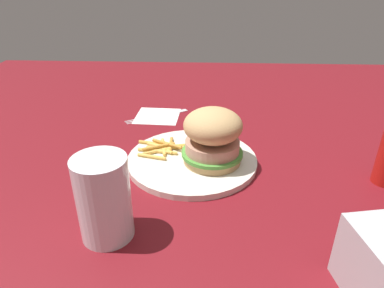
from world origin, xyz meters
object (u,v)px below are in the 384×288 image
Objects in this scene: fries_pile at (162,148)px; fork at (157,115)px; napkin_dispenser at (379,268)px; napkin at (157,116)px; sandwich at (213,136)px; drink_glass at (104,202)px; plate at (192,160)px.

fries_pile reaches higher than fork.
fries_pile is 0.44m from napkin_dispenser.
napkin_dispenser is (0.53, 0.33, 0.04)m from fork.
fries_pile is 0.21m from napkin.
drink_glass reaches higher than sandwich.
napkin is 0.71× the size of fork.
napkin is 1.21× the size of napkin_dispenser.
napkin_dispenser is at bearing 37.10° from plate.
napkin_dispenser reaches higher than plate.
drink_glass is at bearing -11.58° from fries_pile.
drink_glass is (0.20, -0.15, -0.01)m from sandwich.
drink_glass reaches higher than plate.
fork is (-0.23, -0.10, -0.00)m from plate.
napkin is 0.00m from fork.
drink_glass is (0.44, -0.01, 0.05)m from fork.
plate is at bearing -106.60° from sandwich.
napkin_dispenser is (0.29, 0.19, -0.02)m from sandwich.
sandwich is 0.34m from napkin_dispenser.
napkin is 0.87× the size of drink_glass.
sandwich is at bearing 67.95° from fries_pile.
sandwich is at bearing 73.40° from plate.
fries_pile is 0.21m from fork.
napkin is at bearing 178.56° from drink_glass.
fries_pile is at bearing -112.05° from sandwich.
sandwich is at bearing -157.48° from napkin_dispenser.
plate is at bearing 23.94° from fork.
sandwich is 0.76× the size of fork.
sandwich is 0.12m from fries_pile.
drink_glass is at bearing -1.44° from napkin.
plate is 0.38m from napkin_dispenser.
fries_pile is 0.68× the size of fork.
fries_pile is at bearing 11.05° from fork.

